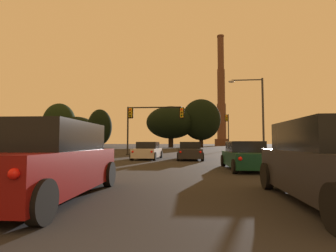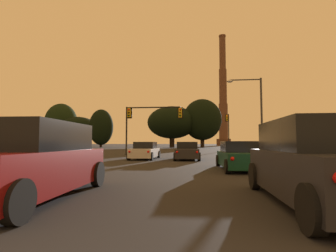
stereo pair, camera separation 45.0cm
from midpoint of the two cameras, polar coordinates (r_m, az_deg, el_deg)
sedan_right_lane_second at (r=13.90m, az=15.60°, el=-6.35°), size 2.08×4.74×1.43m
sedan_center_lane_front at (r=21.44m, az=4.23°, el=-5.49°), size 2.09×4.74×1.43m
suv_left_lane_third at (r=7.10m, az=-26.19°, el=-6.93°), size 2.26×4.96×1.86m
suv_right_lane_third at (r=6.71m, az=30.87°, el=-7.00°), size 2.13×4.91×1.86m
sedan_left_lane_front at (r=22.08m, az=-5.01°, el=-5.43°), size 2.00×4.71×1.43m
traffic_light_far_right at (r=48.39m, az=12.60°, el=-0.14°), size 0.78×0.50×6.52m
traffic_light_overhead_left at (r=29.26m, az=-4.98°, el=1.86°), size 6.53×0.50×5.39m
street_lamp at (r=27.73m, az=18.35°, el=3.89°), size 3.48×0.36×7.87m
smokestack at (r=126.23m, az=11.43°, el=5.17°), size 6.58×6.58×52.62m
treeline_far_left at (r=74.72m, az=7.04°, el=1.36°), size 10.93×9.83×13.74m
treeline_right_mid at (r=90.60m, az=-19.60°, el=-0.63°), size 13.63×12.27×9.89m
treeline_left_mid at (r=93.56m, az=-22.74°, el=0.62°), size 10.61×9.55×14.37m
treeline_center_right at (r=80.93m, az=-14.79°, el=-0.24°), size 7.23×6.50×11.39m
treeline_center_left at (r=74.35m, az=0.46°, el=0.75°), size 13.96×12.56×11.72m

